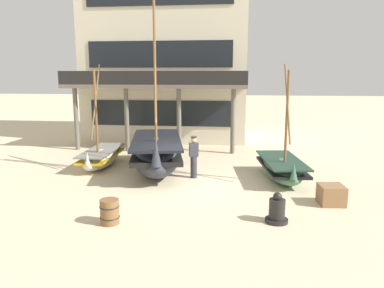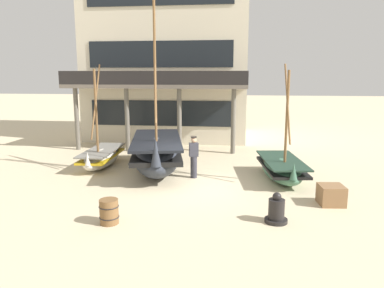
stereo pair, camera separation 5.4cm
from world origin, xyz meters
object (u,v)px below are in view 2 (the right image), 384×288
at_px(fishing_boat_near_left, 282,168).
at_px(cargo_crate, 331,195).
at_px(capstan_winch, 276,211).
at_px(harbor_building_main, 170,57).
at_px(fishing_boat_far_right, 102,157).
at_px(fisherman_by_hull, 194,157).
at_px(fishing_boat_centre_large, 157,153).
at_px(wooden_barrel, 109,212).

distance_m(fishing_boat_near_left, cargo_crate, 2.95).
distance_m(capstan_winch, harbor_building_main, 16.14).
height_order(fishing_boat_near_left, fishing_boat_far_right, fishing_boat_far_right).
xyz_separation_m(fishing_boat_far_right, fisherman_by_hull, (4.32, -1.31, 0.38)).
distance_m(cargo_crate, harbor_building_main, 15.49).
distance_m(fishing_boat_near_left, harbor_building_main, 12.68).
xyz_separation_m(fishing_boat_near_left, fisherman_by_hull, (-3.46, -0.11, 0.36)).
height_order(capstan_winch, harbor_building_main, harbor_building_main).
bearing_deg(cargo_crate, fishing_boat_far_right, 156.82).
height_order(fisherman_by_hull, harbor_building_main, harbor_building_main).
relative_size(fishing_boat_far_right, fisherman_by_hull, 2.68).
bearing_deg(fisherman_by_hull, fishing_boat_far_right, 163.17).
xyz_separation_m(capstan_winch, harbor_building_main, (-5.56, 14.35, 4.85)).
distance_m(fishing_boat_centre_large, cargo_crate, 7.17).
relative_size(fishing_boat_centre_large, harbor_building_main, 0.68).
bearing_deg(harbor_building_main, capstan_winch, -68.81).
bearing_deg(fisherman_by_hull, fishing_boat_near_left, 1.88).
xyz_separation_m(fishing_boat_far_right, wooden_barrel, (2.51, -6.19, -0.10)).
height_order(fishing_boat_near_left, wooden_barrel, fishing_boat_near_left).
bearing_deg(fisherman_by_hull, capstan_winch, -56.28).
bearing_deg(cargo_crate, capstan_winch, -138.44).
bearing_deg(fishing_boat_far_right, fishing_boat_near_left, -8.71).
distance_m(fishing_boat_near_left, fisherman_by_hull, 3.48).
distance_m(fishing_boat_centre_large, fisherman_by_hull, 1.81).
bearing_deg(fishing_boat_centre_large, harbor_building_main, 96.56).
relative_size(fishing_boat_far_right, harbor_building_main, 0.44).
relative_size(fishing_boat_centre_large, fishing_boat_far_right, 1.56).
height_order(fishing_boat_near_left, cargo_crate, fishing_boat_near_left).
distance_m(fisherman_by_hull, wooden_barrel, 5.23).
xyz_separation_m(fishing_boat_centre_large, fisherman_by_hull, (1.66, -0.71, 0.03)).
bearing_deg(harbor_building_main, fishing_boat_near_left, -58.21).
xyz_separation_m(fishing_boat_centre_large, harbor_building_main, (-1.08, 9.41, 4.38)).
distance_m(wooden_barrel, harbor_building_main, 15.79).
relative_size(fishing_boat_centre_large, wooden_barrel, 10.05).
bearing_deg(capstan_winch, harbor_building_main, 111.19).
height_order(wooden_barrel, cargo_crate, wooden_barrel).
bearing_deg(fishing_boat_centre_large, cargo_crate, -27.20).
bearing_deg(wooden_barrel, fishing_boat_near_left, 43.48).
relative_size(fisherman_by_hull, capstan_winch, 1.93).
relative_size(fishing_boat_near_left, capstan_winch, 5.15).
bearing_deg(capstan_winch, fisherman_by_hull, 123.72).
relative_size(fishing_boat_centre_large, capstan_winch, 8.07).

